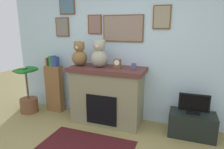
# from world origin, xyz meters

# --- Properties ---
(back_wall) EXTENTS (5.20, 0.15, 2.60)m
(back_wall) POSITION_xyz_m (-0.01, 2.00, 1.31)
(back_wall) COLOR silver
(back_wall) RESTS_ON ground_plane
(fireplace) EXTENTS (1.40, 0.65, 1.07)m
(fireplace) POSITION_xyz_m (-0.35, 1.64, 0.54)
(fireplace) COLOR gray
(fireplace) RESTS_ON ground_plane
(bookshelf) EXTENTS (0.36, 0.16, 1.21)m
(bookshelf) POSITION_xyz_m (-1.61, 1.74, 0.56)
(bookshelf) COLOR brown
(bookshelf) RESTS_ON ground_plane
(potted_plant) EXTENTS (0.55, 0.46, 0.98)m
(potted_plant) POSITION_xyz_m (-2.10, 1.49, 0.33)
(potted_plant) COLOR brown
(potted_plant) RESTS_ON ground_plane
(tv_stand) EXTENTS (0.73, 0.40, 0.41)m
(tv_stand) POSITION_xyz_m (1.17, 1.64, 0.20)
(tv_stand) COLOR black
(tv_stand) RESTS_ON ground_plane
(television) EXTENTS (0.48, 0.14, 0.33)m
(television) POSITION_xyz_m (1.17, 1.64, 0.56)
(television) COLOR black
(television) RESTS_ON tv_stand
(area_rug) EXTENTS (1.43, 0.95, 0.01)m
(area_rug) POSITION_xyz_m (-0.35, 0.67, 0.00)
(area_rug) COLOR #441517
(area_rug) RESTS_ON ground_plane
(candle_jar) EXTENTS (0.08, 0.08, 0.11)m
(candle_jar) POSITION_xyz_m (0.16, 1.62, 1.13)
(candle_jar) COLOR #4C517A
(candle_jar) RESTS_ON fireplace
(mantel_clock) EXTENTS (0.12, 0.09, 0.16)m
(mantel_clock) POSITION_xyz_m (-0.14, 1.62, 1.16)
(mantel_clock) COLOR brown
(mantel_clock) RESTS_ON fireplace
(teddy_bear_tan) EXTENTS (0.29, 0.29, 0.46)m
(teddy_bear_tan) POSITION_xyz_m (-0.90, 1.62, 1.28)
(teddy_bear_tan) COLOR brown
(teddy_bear_tan) RESTS_ON fireplace
(teddy_bear_cream) EXTENTS (0.31, 0.31, 0.51)m
(teddy_bear_cream) POSITION_xyz_m (-0.49, 1.62, 1.30)
(teddy_bear_cream) COLOR #A09D86
(teddy_bear_cream) RESTS_ON fireplace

